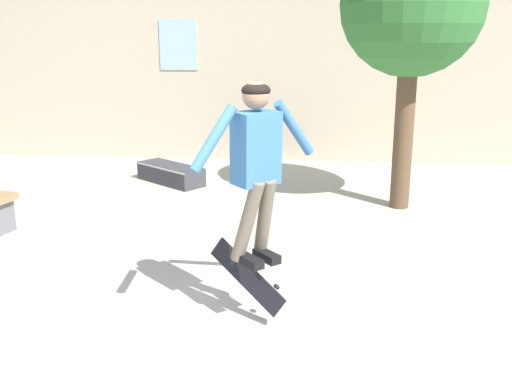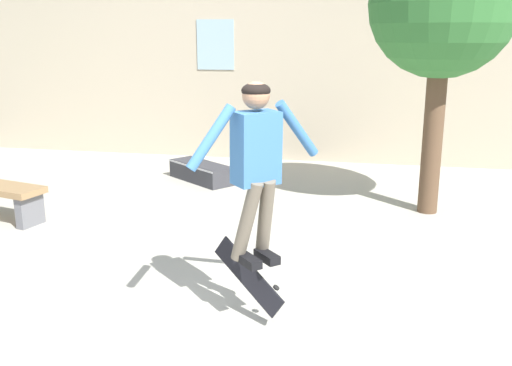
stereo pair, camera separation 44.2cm
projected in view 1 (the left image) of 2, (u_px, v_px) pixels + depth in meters
name	position (u px, v px, depth m)	size (l,w,h in m)	color
building_backdrop	(258.00, 43.00, 10.44)	(13.09, 0.52, 5.27)	#B7A88E
tree_right	(412.00, 8.00, 7.20)	(1.82, 1.82, 3.58)	brown
skate_ledge	(171.00, 174.00, 9.10)	(1.23, 1.09, 0.29)	#38383D
skater	(256.00, 157.00, 4.37)	(0.91, 0.85, 1.44)	teal
skateboard_flipping	(247.00, 276.00, 4.71)	(0.67, 0.39, 0.54)	black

